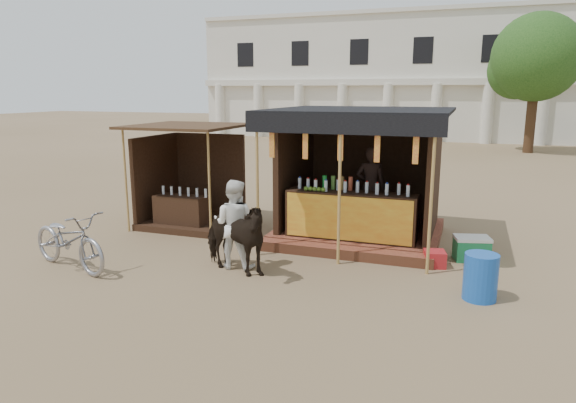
{
  "coord_description": "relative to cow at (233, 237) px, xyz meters",
  "views": [
    {
      "loc": [
        3.16,
        -7.28,
        3.13
      ],
      "look_at": [
        0.0,
        1.6,
        1.1
      ],
      "focal_mm": 32.0,
      "sensor_mm": 36.0,
      "label": 1
    }
  ],
  "objects": [
    {
      "name": "cooler",
      "position": [
        3.93,
        2.12,
        -0.42
      ],
      "size": [
        0.73,
        0.59,
        0.46
      ],
      "color": "#1C7E46",
      "rests_on": "ground"
    },
    {
      "name": "motorbike",
      "position": [
        -2.86,
        -0.79,
        -0.12
      ],
      "size": [
        2.16,
        1.25,
        1.07
      ],
      "primitive_type": "imported",
      "rotation": [
        0.0,
        0.0,
        1.29
      ],
      "color": "gray",
      "rests_on": "ground"
    },
    {
      "name": "red_crate",
      "position": [
        3.31,
        1.52,
        -0.51
      ],
      "size": [
        0.44,
        0.44,
        0.29
      ],
      "primitive_type": "cube",
      "rotation": [
        0.0,
        0.0,
        0.24
      ],
      "color": "#AB1C1F",
      "rests_on": "ground"
    },
    {
      "name": "blue_barrel",
      "position": [
        4.06,
        0.19,
        -0.29
      ],
      "size": [
        0.65,
        0.65,
        0.72
      ],
      "primitive_type": "cylinder",
      "rotation": [
        0.0,
        0.0,
        0.34
      ],
      "color": "#174EAD",
      "rests_on": "ground"
    },
    {
      "name": "background_building",
      "position": [
        -1.39,
        29.46,
        3.33
      ],
      "size": [
        26.0,
        7.45,
        8.18
      ],
      "color": "silver",
      "rests_on": "ground"
    },
    {
      "name": "main_stall",
      "position": [
        1.62,
        2.88,
        0.37
      ],
      "size": [
        3.6,
        3.61,
        2.78
      ],
      "color": "brown",
      "rests_on": "ground"
    },
    {
      "name": "ground",
      "position": [
        0.61,
        -0.48,
        -0.65
      ],
      "size": [
        120.0,
        120.0,
        0.0
      ],
      "primitive_type": "plane",
      "color": "#846B4C",
      "rests_on": "ground"
    },
    {
      "name": "cow",
      "position": [
        0.0,
        0.0,
        0.0
      ],
      "size": [
        1.69,
        1.14,
        1.31
      ],
      "primitive_type": "imported",
      "rotation": [
        0.0,
        0.0,
        1.26
      ],
      "color": "black",
      "rests_on": "ground"
    },
    {
      "name": "bystander",
      "position": [
        -0.11,
        0.27,
        0.15
      ],
      "size": [
        0.82,
        0.66,
        1.61
      ],
      "primitive_type": "imported",
      "rotation": [
        0.0,
        0.0,
        3.2
      ],
      "color": "white",
      "rests_on": "ground"
    },
    {
      "name": "secondary_stall",
      "position": [
        -2.56,
        2.76,
        0.2
      ],
      "size": [
        2.4,
        2.4,
        2.38
      ],
      "color": "#341F13",
      "rests_on": "ground"
    },
    {
      "name": "tree",
      "position": [
        6.42,
        21.66,
        3.98
      ],
      "size": [
        4.5,
        4.4,
        7.0
      ],
      "color": "#382314",
      "rests_on": "ground"
    }
  ]
}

